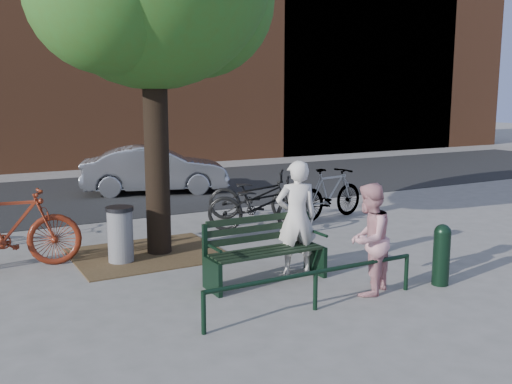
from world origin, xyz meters
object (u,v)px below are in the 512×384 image
park_bench (264,248)px  person_left (296,218)px  bollard (442,253)px  bicycle_c (260,205)px  person_right (369,239)px  parked_car (155,170)px  litter_bin (120,234)px

park_bench → person_left: 0.70m
bollard → bicycle_c: size_ratio=0.43×
person_right → bollard: size_ratio=1.72×
person_right → parked_car: (0.21, 9.03, -0.11)m
bollard → parked_car: bearing=95.7°
parked_car → bicycle_c: bearing=-159.4°
litter_bin → bicycle_c: 3.03m
person_right → bicycle_c: (0.48, 3.76, -0.21)m
park_bench → bollard: 2.48m
parked_car → bollard: bearing=-156.7°
person_right → litter_bin: bearing=-80.4°
park_bench → person_right: bearing=-49.9°
person_left → parked_car: bearing=-75.7°
park_bench → litter_bin: 2.43m
bicycle_c → parked_car: 5.28m
bollard → person_right: bearing=168.8°
park_bench → litter_bin: (-1.51, 1.90, -0.02)m
litter_bin → parked_car: bearing=66.0°
litter_bin → parked_car: 6.57m
bollard → person_left: bearing=136.1°
person_left → bollard: person_left is taller
bollard → litter_bin: 4.84m
bicycle_c → parked_car: parked_car is taller
park_bench → bollard: bearing=-33.1°
person_right → litter_bin: 3.92m
person_right → parked_car: person_right is taller
park_bench → bollard: size_ratio=2.01×
bollard → litter_bin: bearing=137.8°
person_left → litter_bin: 2.82m
park_bench → bicycle_c: bicycle_c is taller
litter_bin → person_left: bearing=-40.9°
person_right → park_bench: bearing=-79.4°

